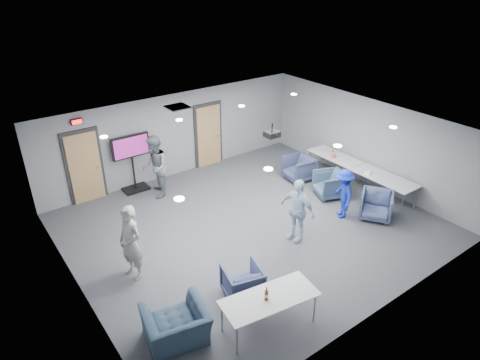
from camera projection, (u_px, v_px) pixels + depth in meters
floor at (251, 226)px, 11.49m from camera, size 9.00×9.00×0.00m
ceiling at (253, 131)px, 10.25m from camera, size 9.00×9.00×0.00m
wall_back at (176, 135)px, 13.73m from camera, size 9.00×0.02×2.70m
wall_front at (382, 261)px, 8.00m from camera, size 9.00×0.02×2.70m
wall_left at (73, 243)px, 8.51m from camera, size 0.02×8.00×2.70m
wall_right at (367, 142)px, 13.23m from camera, size 0.02×8.00×2.70m
door_left at (85, 167)px, 12.25m from camera, size 1.06×0.17×2.24m
door_right at (208, 135)px, 14.46m from camera, size 1.06×0.17×2.24m
exit_sign at (77, 122)px, 11.61m from camera, size 0.32×0.08×0.16m
hvac_diffuser at (177, 107)px, 12.00m from camera, size 0.60×0.60×0.03m
downlights at (253, 132)px, 10.26m from camera, size 6.18×3.78×0.02m
person_a at (131, 243)px, 9.28m from camera, size 0.58×0.74×1.78m
person_b at (155, 167)px, 12.54m from camera, size 1.00×1.12×1.90m
person_c at (297, 210)px, 10.60m from camera, size 0.58×1.05×1.69m
person_d at (343, 194)px, 11.60m from camera, size 0.92×1.06×1.42m
chair_right_a at (298, 168)px, 13.75m from camera, size 0.96×0.94×0.78m
chair_right_b at (330, 184)px, 12.78m from camera, size 1.08×1.07×0.77m
chair_right_c at (376, 205)px, 11.69m from camera, size 1.16×1.15×0.77m
chair_front_a at (242, 282)px, 8.96m from camera, size 0.93×0.94×0.71m
chair_front_b at (176, 326)px, 7.86m from camera, size 1.31×1.20×0.74m
table_right_a at (335, 157)px, 13.81m from camera, size 0.76×1.82×0.73m
table_right_b at (384, 179)px, 12.45m from camera, size 0.81×1.95×0.73m
table_front_left at (269, 299)px, 8.03m from camera, size 1.95×1.04×0.73m
bottle_front at (266, 295)px, 7.91m from camera, size 0.08×0.08×0.30m
bottle_right at (333, 153)px, 13.76m from camera, size 0.06×0.06×0.25m
snack_box at (334, 157)px, 13.68m from camera, size 0.22×0.18×0.04m
wrapper at (368, 173)px, 12.64m from camera, size 0.25×0.21×0.05m
tv_stand at (132, 160)px, 12.84m from camera, size 1.17×0.56×1.79m
projector at (272, 134)px, 10.91m from camera, size 0.36×0.35×0.36m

